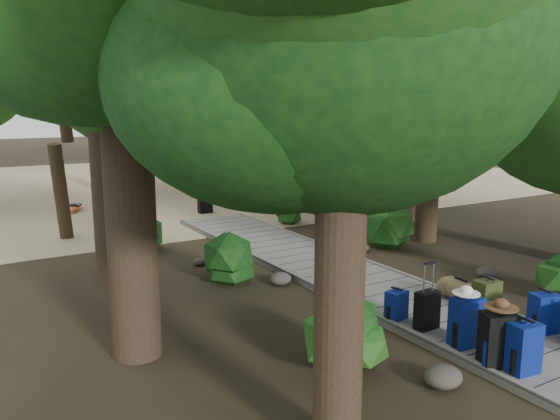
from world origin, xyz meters
TOP-DOWN VIEW (x-y plane):
  - ground at (0.00, 0.00)m, footprint 120.00×120.00m
  - sand_beach at (0.00, 16.00)m, footprint 40.00×22.00m
  - boardwalk at (0.00, 1.00)m, footprint 2.00×12.00m
  - backpack_left_a at (-0.64, -4.17)m, footprint 0.41×0.30m
  - backpack_left_b at (-0.74, -3.86)m, footprint 0.51×0.44m
  - backpack_left_c at (-0.62, -3.25)m, footprint 0.45×0.35m
  - backpack_left_d at (-0.78, -2.01)m, footprint 0.37×0.30m
  - backpack_right_c at (0.72, -3.53)m, footprint 0.44×0.37m
  - backpack_right_d at (0.64, -2.57)m, footprint 0.41×0.30m
  - duffel_right_khaki at (0.71, -1.98)m, footprint 0.42×0.59m
  - suitcase_on_boardwalk at (-0.66, -2.54)m, footprint 0.39×0.23m
  - lone_suitcase_on_sand at (0.31, 8.22)m, footprint 0.45×0.26m
  - hat_brown at (-0.75, -3.87)m, footprint 0.42×0.42m
  - hat_white at (-0.68, -3.26)m, footprint 0.38×0.38m
  - kayak at (-3.26, 10.79)m, footprint 1.60×2.88m
  - sun_lounger at (3.92, 9.25)m, footprint 0.69×1.80m
  - tree_right_c at (3.74, 1.81)m, footprint 4.68×4.68m
  - tree_right_d at (5.40, 4.12)m, footprint 5.69×5.69m
  - tree_right_e at (3.87, 6.85)m, footprint 4.82×4.82m
  - tree_right_f at (6.28, 8.87)m, footprint 5.57×5.57m
  - tree_left_a at (-3.54, -4.16)m, footprint 4.13×4.13m
  - tree_left_c at (-4.14, 2.38)m, footprint 4.52×4.52m
  - tree_back_a at (-1.34, 15.26)m, footprint 5.12×5.12m
  - tree_back_b at (2.16, 16.36)m, footprint 6.11×6.11m
  - tree_back_c at (5.06, 16.03)m, footprint 5.42×5.42m
  - palm_right_a at (3.47, 5.41)m, footprint 3.97×3.97m
  - palm_right_b at (4.82, 10.66)m, footprint 4.85×4.85m
  - palm_right_c at (2.81, 12.51)m, footprint 4.16×4.16m
  - palm_left_a at (-4.48, 6.81)m, footprint 4.77×4.77m
  - rock_left_a at (-1.62, -3.77)m, footprint 0.50×0.45m
  - rock_left_b at (-2.37, -2.30)m, footprint 0.31×0.28m
  - rock_left_c at (-1.32, 0.67)m, footprint 0.45×0.40m
  - rock_left_d at (-2.16, 2.74)m, footprint 0.29×0.26m
  - rock_right_b at (2.47, -1.14)m, footprint 0.45×0.41m
  - rock_right_c at (1.65, 1.80)m, footprint 0.36×0.32m
  - rock_right_d at (2.61, 4.41)m, footprint 0.59×0.53m
  - shrub_left_a at (-2.42, -2.86)m, footprint 1.08×1.08m
  - shrub_left_b at (-1.94, 1.41)m, footprint 1.01×1.01m
  - shrub_left_c at (-2.90, 4.61)m, footprint 1.11×1.11m
  - shrub_right_a at (2.34, -2.62)m, footprint 0.99×0.99m
  - shrub_right_b at (2.60, 1.89)m, footprint 1.42×1.42m
  - shrub_right_c at (1.63, 5.35)m, footprint 0.87×0.87m

SIDE VIEW (x-z plane):
  - ground at x=0.00m, z-range 0.00..0.00m
  - sand_beach at x=0.00m, z-range 0.00..0.02m
  - boardwalk at x=0.00m, z-range 0.00..0.12m
  - rock_left_d at x=-2.16m, z-range 0.00..0.16m
  - rock_left_b at x=-2.37m, z-range 0.00..0.17m
  - rock_right_c at x=1.65m, z-range 0.00..0.20m
  - rock_left_c at x=-1.32m, z-range 0.00..0.25m
  - rock_right_b at x=2.47m, z-range 0.00..0.25m
  - rock_left_a at x=-1.62m, z-range 0.00..0.27m
  - rock_right_d at x=2.61m, z-range 0.00..0.32m
  - kayak at x=-3.26m, z-range 0.02..0.30m
  - sun_lounger at x=3.92m, z-range 0.02..0.59m
  - duffel_right_khaki at x=0.71m, z-range 0.12..0.49m
  - lone_suitcase_on_sand at x=0.31m, z-range 0.02..0.72m
  - backpack_left_d at x=-0.78m, z-range 0.12..0.62m
  - shrub_right_c at x=1.63m, z-range 0.00..0.79m
  - suitcase_on_boardwalk at x=-0.66m, z-range 0.12..0.70m
  - backpack_right_d at x=0.64m, z-range 0.12..0.73m
  - shrub_right_a at x=2.34m, z-range 0.00..0.89m
  - backpack_right_c at x=0.72m, z-range 0.12..0.78m
  - shrub_left_b at x=-1.94m, z-range 0.00..0.91m
  - backpack_left_a at x=-0.64m, z-range 0.12..0.84m
  - shrub_left_a at x=-2.42m, z-range 0.00..0.97m
  - shrub_left_c at x=-2.90m, z-range 0.00..1.00m
  - backpack_left_c at x=-0.62m, z-range 0.12..0.89m
  - backpack_left_b at x=-0.74m, z-range 0.12..0.90m
  - shrub_right_b at x=2.60m, z-range 0.00..1.28m
  - hat_white at x=-0.68m, z-range 0.89..1.02m
  - hat_brown at x=-0.75m, z-range 0.90..1.03m
  - palm_right_c at x=2.81m, z-range 0.00..6.62m
  - palm_right_a at x=3.47m, z-range 0.00..6.77m
  - tree_left_a at x=-3.54m, z-range 0.00..6.88m
  - palm_left_a at x=-4.48m, z-range 0.00..7.60m
  - tree_left_c at x=-4.14m, z-range 0.00..7.86m
  - tree_right_c at x=3.74m, z-range 0.00..8.09m
  - tree_right_e at x=3.87m, z-range 0.00..8.67m
  - tree_back_a at x=-1.34m, z-range 0.00..8.86m
  - palm_right_b at x=4.82m, z-range 0.00..9.37m
  - tree_back_c at x=5.06m, z-range 0.00..9.75m
  - tree_right_f at x=6.28m, z-range 0.00..9.95m
  - tree_right_d at x=5.40m, z-range 0.00..10.44m
  - tree_back_b at x=2.16m, z-range 0.00..10.91m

